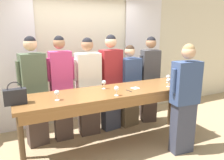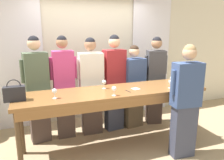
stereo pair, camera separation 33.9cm
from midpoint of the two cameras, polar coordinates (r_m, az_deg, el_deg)
ground_plane at (r=3.84m, az=3.04°, el=-17.10°), size 18.00×18.00×0.00m
wall_back at (r=4.70m, az=-3.60°, el=6.66°), size 12.00×0.06×2.80m
curtain_panel_left at (r=4.46m, az=-21.34°, el=4.68°), size 0.94×0.03×2.69m
curtain_panel_right at (r=5.23m, az=11.93°, el=6.47°), size 0.94×0.03×2.69m
tasting_bar at (r=3.45m, az=3.39°, el=-4.37°), size 2.98×0.75×0.99m
wine_bottle at (r=4.05m, az=22.47°, el=0.46°), size 0.08×0.08×0.33m
handbag at (r=3.13m, az=-21.35°, el=-3.27°), size 0.28×0.12×0.30m
wine_glass_front_left at (r=3.99m, az=17.73°, el=0.37°), size 0.07×0.07×0.14m
wine_glass_front_mid at (r=4.01m, az=18.96°, el=0.34°), size 0.07×0.07×0.14m
wine_glass_front_right at (r=3.72m, az=17.62°, el=-0.54°), size 0.07×0.07×0.14m
wine_glass_center_left at (r=3.52m, az=0.67°, el=-0.68°), size 0.07×0.07×0.14m
wine_glass_center_mid at (r=3.15m, az=3.63°, el=-2.36°), size 0.07×0.07×0.14m
wine_glass_center_right at (r=3.09m, az=-11.80°, el=-2.97°), size 0.07×0.07×0.14m
napkin at (r=3.56m, az=8.92°, el=-2.30°), size 0.13×0.13×0.00m
pen at (r=3.40m, az=7.10°, el=-2.97°), size 0.04×0.13×0.01m
guest_olive_jacket at (r=3.84m, az=-16.55°, el=-2.35°), size 0.50×0.32×1.83m
guest_pink_top at (r=3.88m, az=-9.97°, el=-1.69°), size 0.47×0.24×1.83m
guest_cream_sweater at (r=4.00m, az=-3.07°, el=-1.65°), size 0.54×0.29×1.79m
guest_striped_shirt at (r=4.14m, az=2.93°, el=-0.48°), size 0.52×0.27×1.84m
guest_navy_coat at (r=4.34m, az=7.84°, el=-1.72°), size 0.54×0.33×1.64m
guest_beige_cap at (r=4.55m, az=13.29°, el=0.07°), size 0.46×0.35×1.79m
host_pouring at (r=3.48m, az=21.36°, el=-5.18°), size 0.53×0.25×1.73m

